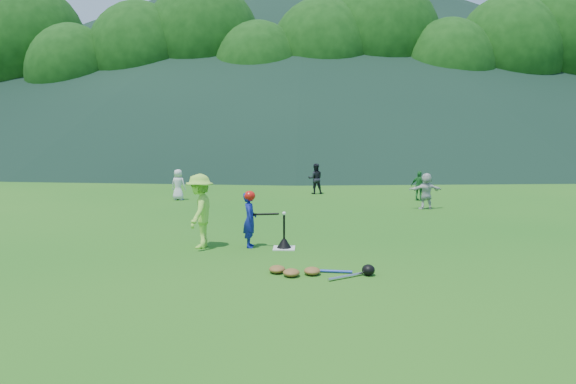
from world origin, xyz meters
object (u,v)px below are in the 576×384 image
(home_plate, at_px, (284,248))
(fielder_c, at_px, (419,186))
(batter_child, at_px, (250,220))
(equipment_pile, at_px, (312,271))
(fielder_d, at_px, (426,191))
(adult_coach, at_px, (200,211))
(fielder_b, at_px, (315,179))
(fielder_a, at_px, (178,185))
(batting_tee, at_px, (284,242))

(home_plate, height_order, fielder_c, fielder_c)
(batter_child, xyz_separation_m, equipment_pile, (1.28, -2.21, -0.51))
(batter_child, height_order, fielder_d, batter_child)
(batter_child, bearing_deg, fielder_d, -43.65)
(home_plate, xyz_separation_m, batter_child, (-0.72, 0.13, 0.57))
(fielder_d, bearing_deg, equipment_pile, 56.57)
(adult_coach, bearing_deg, home_plate, 91.78)
(fielder_b, bearing_deg, equipment_pile, 82.85)
(batter_child, height_order, adult_coach, adult_coach)
(fielder_d, xyz_separation_m, equipment_pile, (-3.60, -8.04, -0.49))
(fielder_a, relative_size, fielder_c, 1.04)
(equipment_pile, bearing_deg, fielder_a, 114.53)
(adult_coach, distance_m, equipment_pile, 3.22)
(home_plate, bearing_deg, fielder_d, 55.06)
(home_plate, bearing_deg, equipment_pile, -74.96)
(batter_child, height_order, fielder_b, fielder_b)
(batting_tee, bearing_deg, fielder_b, 85.38)
(fielder_a, relative_size, batting_tee, 1.58)
(fielder_a, xyz_separation_m, fielder_d, (8.17, -1.96, 0.02))
(fielder_b, relative_size, batting_tee, 1.71)
(fielder_d, bearing_deg, batter_child, 40.73)
(fielder_a, relative_size, fielder_b, 0.92)
(fielder_b, height_order, batting_tee, fielder_b)
(batter_child, relative_size, fielder_b, 1.00)
(home_plate, relative_size, fielder_c, 0.44)
(fielder_b, bearing_deg, home_plate, 79.39)
(fielder_a, xyz_separation_m, batting_tee, (4.01, -7.92, -0.41))
(home_plate, xyz_separation_m, batting_tee, (0.00, 0.00, 0.12))
(home_plate, relative_size, batting_tee, 0.66)
(fielder_c, distance_m, batting_tee, 9.09)
(equipment_pile, bearing_deg, batter_child, 120.06)
(batter_child, xyz_separation_m, fielder_c, (5.08, 7.84, -0.06))
(batter_child, bearing_deg, adult_coach, 90.69)
(batter_child, height_order, fielder_c, batter_child)
(home_plate, relative_size, adult_coach, 0.29)
(adult_coach, bearing_deg, batter_child, 97.86)
(adult_coach, height_order, equipment_pile, adult_coach)
(batting_tee, bearing_deg, equipment_pile, -74.96)
(adult_coach, distance_m, fielder_a, 8.19)
(home_plate, bearing_deg, batter_child, 169.73)
(fielder_b, distance_m, equipment_pile, 12.06)
(batter_child, xyz_separation_m, fielder_d, (4.89, 5.83, -0.02))
(fielder_b, height_order, fielder_d, fielder_b)
(fielder_a, height_order, batting_tee, fielder_a)
(batter_child, distance_m, batting_tee, 0.86)
(equipment_pile, bearing_deg, home_plate, 105.04)
(batting_tee, bearing_deg, fielder_a, 116.83)
(fielder_b, bearing_deg, fielder_a, 16.98)
(fielder_c, xyz_separation_m, fielder_d, (-0.19, -2.01, 0.04))
(fielder_b, xyz_separation_m, fielder_d, (3.36, -4.00, -0.02))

